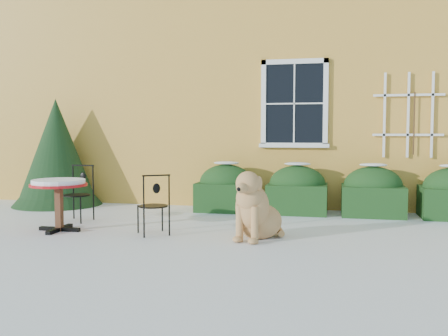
% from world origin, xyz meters
% --- Properties ---
extents(ground, '(80.00, 80.00, 0.00)m').
position_xyz_m(ground, '(0.00, 0.00, 0.00)').
color(ground, white).
rests_on(ground, ground).
extents(house, '(12.40, 8.40, 6.40)m').
position_xyz_m(house, '(0.00, 7.00, 3.22)').
color(house, '#F4B447').
rests_on(house, ground).
extents(hedge_row, '(4.95, 0.80, 0.91)m').
position_xyz_m(hedge_row, '(1.65, 2.55, 0.40)').
color(hedge_row, '#133314').
rests_on(hedge_row, ground).
extents(evergreen_shrub, '(1.74, 1.74, 2.11)m').
position_xyz_m(evergreen_shrub, '(-3.74, 2.54, 0.85)').
color(evergreen_shrub, black).
rests_on(evergreen_shrub, ground).
extents(bistro_table, '(0.81, 0.81, 0.76)m').
position_xyz_m(bistro_table, '(-2.28, 0.14, 0.63)').
color(bistro_table, black).
rests_on(bistro_table, ground).
extents(patio_chair_near, '(0.53, 0.53, 0.86)m').
position_xyz_m(patio_chair_near, '(-0.82, 0.17, 0.43)').
color(patio_chair_near, black).
rests_on(patio_chair_near, ground).
extents(patio_chair_far, '(0.44, 0.43, 0.91)m').
position_xyz_m(patio_chair_far, '(-2.43, 0.99, 0.45)').
color(patio_chair_far, black).
rests_on(patio_chair_far, ground).
extents(dog, '(0.77, 1.02, 0.96)m').
position_xyz_m(dog, '(0.61, 0.18, 0.39)').
color(dog, tan).
rests_on(dog, ground).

